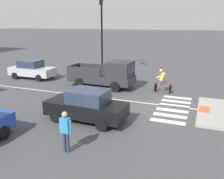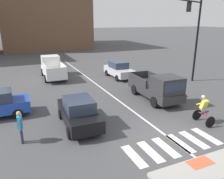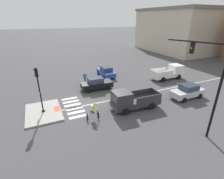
{
  "view_description": "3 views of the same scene",
  "coord_description": "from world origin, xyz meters",
  "px_view_note": "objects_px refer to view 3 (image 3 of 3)",
  "views": [
    {
      "loc": [
        -13.71,
        -2.26,
        4.87
      ],
      "look_at": [
        -0.9,
        2.77,
        1.0
      ],
      "focal_mm": 38.5,
      "sensor_mm": 36.0,
      "label": 1
    },
    {
      "loc": [
        -6.45,
        -8.0,
        5.75
      ],
      "look_at": [
        -1.2,
        3.74,
        1.66
      ],
      "focal_mm": 35.3,
      "sensor_mm": 36.0,
      "label": 2
    },
    {
      "loc": [
        16.2,
        -3.54,
        8.8
      ],
      "look_at": [
        -0.2,
        3.89,
        1.11
      ],
      "focal_mm": 27.01,
      "sensor_mm": 36.0,
      "label": 3
    }
  ],
  "objects_px": {
    "pedestrian_at_curb_left": "(85,76)",
    "car_black_westbound_near": "(96,84)",
    "cyclist": "(93,110)",
    "signal_pole": "(39,86)",
    "pickup_truck_charcoal_eastbound_mid": "(132,100)",
    "pickup_truck_white_westbound_distant": "(169,72)",
    "traffic_light_mast": "(210,78)",
    "car_silver_eastbound_far": "(188,91)",
    "car_blue_cross_left": "(106,72)"
  },
  "relations": [
    {
      "from": "pickup_truck_white_westbound_distant",
      "to": "pedestrian_at_curb_left",
      "type": "xyz_separation_m",
      "value": [
        -3.62,
        -12.51,
        0.0
      ]
    },
    {
      "from": "car_blue_cross_left",
      "to": "pickup_truck_charcoal_eastbound_mid",
      "type": "xyz_separation_m",
      "value": [
        10.81,
        -1.62,
        0.17
      ]
    },
    {
      "from": "car_black_westbound_near",
      "to": "pickup_truck_white_westbound_distant",
      "type": "height_order",
      "value": "pickup_truck_white_westbound_distant"
    },
    {
      "from": "cyclist",
      "to": "pedestrian_at_curb_left",
      "type": "distance_m",
      "value": 9.86
    },
    {
      "from": "traffic_light_mast",
      "to": "cyclist",
      "type": "xyz_separation_m",
      "value": [
        -5.6,
        -7.16,
        -3.91
      ]
    },
    {
      "from": "signal_pole",
      "to": "pedestrian_at_curb_left",
      "type": "xyz_separation_m",
      "value": [
        -6.58,
        6.22,
        -1.88
      ]
    },
    {
      "from": "car_blue_cross_left",
      "to": "cyclist",
      "type": "xyz_separation_m",
      "value": [
        10.99,
        -5.84,
        0.06
      ]
    },
    {
      "from": "signal_pole",
      "to": "car_blue_cross_left",
      "type": "relative_size",
      "value": 1.09
    },
    {
      "from": "pickup_truck_white_westbound_distant",
      "to": "cyclist",
      "type": "bearing_deg",
      "value": -67.33
    },
    {
      "from": "pickup_truck_charcoal_eastbound_mid",
      "to": "cyclist",
      "type": "bearing_deg",
      "value": -87.5
    },
    {
      "from": "signal_pole",
      "to": "car_black_westbound_near",
      "type": "distance_m",
      "value": 8.01
    },
    {
      "from": "pickup_truck_white_westbound_distant",
      "to": "pedestrian_at_curb_left",
      "type": "distance_m",
      "value": 13.02
    },
    {
      "from": "signal_pole",
      "to": "pickup_truck_white_westbound_distant",
      "type": "distance_m",
      "value": 19.05
    },
    {
      "from": "signal_pole",
      "to": "cyclist",
      "type": "xyz_separation_m",
      "value": [
        3.08,
        4.26,
        -1.99
      ]
    },
    {
      "from": "car_blue_cross_left",
      "to": "signal_pole",
      "type": "bearing_deg",
      "value": -51.9
    },
    {
      "from": "signal_pole",
      "to": "car_silver_eastbound_far",
      "type": "bearing_deg",
      "value": 78.23
    },
    {
      "from": "traffic_light_mast",
      "to": "car_silver_eastbound_far",
      "type": "distance_m",
      "value": 8.03
    },
    {
      "from": "car_black_westbound_near",
      "to": "pedestrian_at_curb_left",
      "type": "bearing_deg",
      "value": -167.42
    },
    {
      "from": "pedestrian_at_curb_left",
      "to": "car_black_westbound_near",
      "type": "bearing_deg",
      "value": 12.58
    },
    {
      "from": "car_silver_eastbound_far",
      "to": "pedestrian_at_curb_left",
      "type": "height_order",
      "value": "pedestrian_at_curb_left"
    },
    {
      "from": "cyclist",
      "to": "pickup_truck_charcoal_eastbound_mid",
      "type": "bearing_deg",
      "value": 92.5
    },
    {
      "from": "traffic_light_mast",
      "to": "car_blue_cross_left",
      "type": "bearing_deg",
      "value": -175.45
    },
    {
      "from": "car_blue_cross_left",
      "to": "pickup_truck_charcoal_eastbound_mid",
      "type": "height_order",
      "value": "pickup_truck_charcoal_eastbound_mid"
    },
    {
      "from": "pickup_truck_charcoal_eastbound_mid",
      "to": "pickup_truck_white_westbound_distant",
      "type": "height_order",
      "value": "same"
    },
    {
      "from": "car_black_westbound_near",
      "to": "car_silver_eastbound_far",
      "type": "bearing_deg",
      "value": 52.75
    },
    {
      "from": "car_blue_cross_left",
      "to": "car_black_westbound_near",
      "type": "bearing_deg",
      "value": -35.96
    },
    {
      "from": "pickup_truck_charcoal_eastbound_mid",
      "to": "car_blue_cross_left",
      "type": "bearing_deg",
      "value": 171.5
    },
    {
      "from": "car_silver_eastbound_far",
      "to": "pickup_truck_charcoal_eastbound_mid",
      "type": "distance_m",
      "value": 7.42
    },
    {
      "from": "pickup_truck_charcoal_eastbound_mid",
      "to": "signal_pole",
      "type": "bearing_deg",
      "value": -108.86
    },
    {
      "from": "traffic_light_mast",
      "to": "cyclist",
      "type": "distance_m",
      "value": 9.89
    },
    {
      "from": "car_black_westbound_near",
      "to": "pickup_truck_charcoal_eastbound_mid",
      "type": "bearing_deg",
      "value": 13.78
    },
    {
      "from": "car_blue_cross_left",
      "to": "traffic_light_mast",
      "type": "bearing_deg",
      "value": 4.55
    },
    {
      "from": "car_blue_cross_left",
      "to": "cyclist",
      "type": "bearing_deg",
      "value": -27.97
    },
    {
      "from": "traffic_light_mast",
      "to": "pickup_truck_white_westbound_distant",
      "type": "height_order",
      "value": "traffic_light_mast"
    },
    {
      "from": "pedestrian_at_curb_left",
      "to": "cyclist",
      "type": "bearing_deg",
      "value": -11.49
    },
    {
      "from": "traffic_light_mast",
      "to": "car_black_westbound_near",
      "type": "distance_m",
      "value": 13.59
    },
    {
      "from": "car_black_westbound_near",
      "to": "pickup_truck_charcoal_eastbound_mid",
      "type": "xyz_separation_m",
      "value": [
        6.41,
        1.57,
        0.17
      ]
    },
    {
      "from": "cyclist",
      "to": "pedestrian_at_curb_left",
      "type": "xyz_separation_m",
      "value": [
        -9.66,
        1.96,
        0.11
      ]
    },
    {
      "from": "pickup_truck_charcoal_eastbound_mid",
      "to": "pedestrian_at_curb_left",
      "type": "xyz_separation_m",
      "value": [
        -9.48,
        -2.26,
        0.0
      ]
    },
    {
      "from": "car_blue_cross_left",
      "to": "pickup_truck_white_westbound_distant",
      "type": "relative_size",
      "value": 0.8
    },
    {
      "from": "pedestrian_at_curb_left",
      "to": "pickup_truck_charcoal_eastbound_mid",
      "type": "bearing_deg",
      "value": 13.4
    },
    {
      "from": "signal_pole",
      "to": "cyclist",
      "type": "relative_size",
      "value": 2.68
    },
    {
      "from": "car_blue_cross_left",
      "to": "pickup_truck_white_westbound_distant",
      "type": "bearing_deg",
      "value": 60.18
    },
    {
      "from": "car_black_westbound_near",
      "to": "car_blue_cross_left",
      "type": "relative_size",
      "value": 1.01
    },
    {
      "from": "car_silver_eastbound_far",
      "to": "pickup_truck_charcoal_eastbound_mid",
      "type": "relative_size",
      "value": 0.8
    },
    {
      "from": "pickup_truck_charcoal_eastbound_mid",
      "to": "cyclist",
      "type": "height_order",
      "value": "pickup_truck_charcoal_eastbound_mid"
    },
    {
      "from": "car_blue_cross_left",
      "to": "pickup_truck_charcoal_eastbound_mid",
      "type": "bearing_deg",
      "value": -8.5
    },
    {
      "from": "traffic_light_mast",
      "to": "car_silver_eastbound_far",
      "type": "relative_size",
      "value": 1.81
    },
    {
      "from": "signal_pole",
      "to": "car_black_westbound_near",
      "type": "xyz_separation_m",
      "value": [
        -3.52,
        6.9,
        -2.06
      ]
    },
    {
      "from": "car_blue_cross_left",
      "to": "pedestrian_at_curb_left",
      "type": "height_order",
      "value": "pedestrian_at_curb_left"
    }
  ]
}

